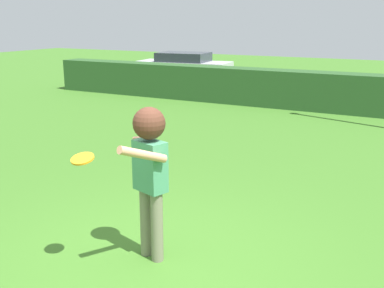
{
  "coord_description": "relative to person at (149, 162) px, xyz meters",
  "views": [
    {
      "loc": [
        2.71,
        -4.1,
        2.74
      ],
      "look_at": [
        -0.08,
        1.13,
        1.15
      ],
      "focal_mm": 44.11,
      "sensor_mm": 36.0,
      "label": 1
    }
  ],
  "objects": [
    {
      "name": "hedge_row",
      "position": [
        0.09,
        10.2,
        -0.59
      ],
      "size": [
        20.92,
        0.9,
        1.16
      ],
      "primitive_type": "cube",
      "color": "#295025",
      "rests_on": "ground"
    },
    {
      "name": "person",
      "position": [
        0.0,
        0.0,
        0.0
      ],
      "size": [
        0.54,
        0.83,
        1.8
      ],
      "color": "#74725B",
      "rests_on": "ground"
    },
    {
      "name": "parked_car_silver",
      "position": [
        -7.66,
        14.53,
        -0.49
      ],
      "size": [
        4.36,
        2.17,
        1.25
      ],
      "color": "#B7B7BC",
      "rests_on": "ground"
    },
    {
      "name": "ground_plane",
      "position": [
        0.09,
        -0.12,
        -1.17
      ],
      "size": [
        60.0,
        60.0,
        0.0
      ],
      "primitive_type": "plane",
      "color": "#3B6E23"
    },
    {
      "name": "frisbee",
      "position": [
        -0.45,
        -0.58,
        0.14
      ],
      "size": [
        0.25,
        0.25,
        0.09
      ],
      "color": "orange"
    }
  ]
}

